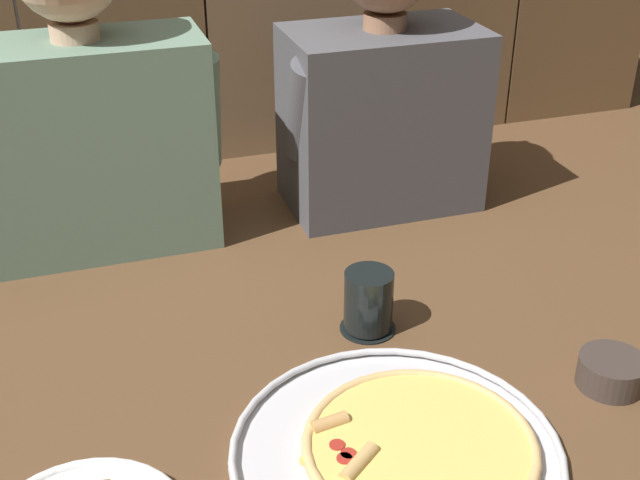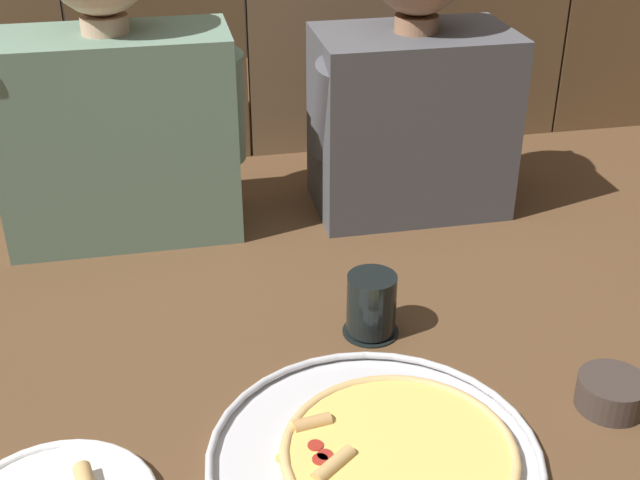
% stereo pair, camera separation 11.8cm
% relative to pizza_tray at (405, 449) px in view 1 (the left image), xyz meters
% --- Properties ---
extents(ground_plane, '(3.20, 3.20, 0.00)m').
position_rel_pizza_tray_xyz_m(ground_plane, '(-0.04, 0.16, -0.01)').
color(ground_plane, brown).
extents(pizza_tray, '(0.42, 0.42, 0.03)m').
position_rel_pizza_tray_xyz_m(pizza_tray, '(0.00, 0.00, 0.00)').
color(pizza_tray, silver).
rests_on(pizza_tray, ground).
extents(drinking_glass, '(0.09, 0.09, 0.10)m').
position_rel_pizza_tray_xyz_m(drinking_glass, '(0.05, 0.27, 0.04)').
color(drinking_glass, black).
rests_on(drinking_glass, ground).
extents(dipping_bowl, '(0.09, 0.09, 0.04)m').
position_rel_pizza_tray_xyz_m(dipping_bowl, '(0.33, 0.04, 0.02)').
color(dipping_bowl, '#3D332D').
rests_on(dipping_bowl, ground).
extents(diner_left, '(0.45, 0.20, 0.58)m').
position_rel_pizza_tray_xyz_m(diner_left, '(-0.31, 0.69, 0.25)').
color(diner_left, slate).
rests_on(diner_left, ground).
extents(diner_right, '(0.40, 0.22, 0.56)m').
position_rel_pizza_tray_xyz_m(diner_right, '(0.24, 0.69, 0.23)').
color(diner_right, '#4C4C51').
rests_on(diner_right, ground).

